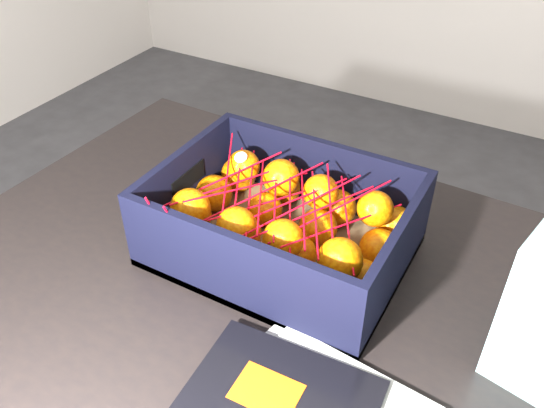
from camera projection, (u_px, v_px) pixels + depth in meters
The scene contains 5 objects.
ground at pixel (247, 372), 1.57m from camera, with size 3.50×3.50×0.00m, color #323234.
table at pixel (315, 370), 0.80m from camera, with size 1.22×0.84×0.75m.
produce_crate at pixel (282, 230), 0.83m from camera, with size 0.36×0.27×0.13m.
clementine_heap at pixel (280, 223), 0.82m from camera, with size 0.34×0.25×0.10m.
mesh_net at pixel (276, 200), 0.79m from camera, with size 0.29×0.23×0.09m.
Camera 1 is at (0.53, -0.81, 1.32)m, focal length 37.21 mm.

